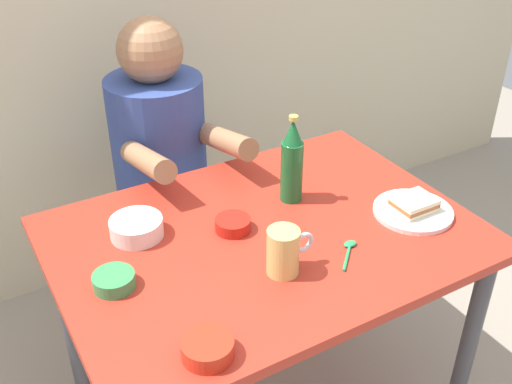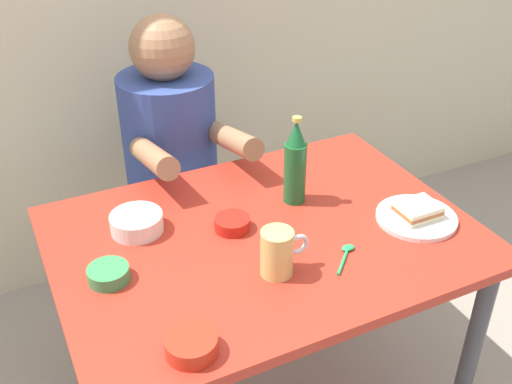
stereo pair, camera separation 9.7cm
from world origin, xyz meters
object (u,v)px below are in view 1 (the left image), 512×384
at_px(sandwich, 414,204).
at_px(beer_bottle, 292,163).
at_px(person_seated, 159,138).
at_px(beer_mug, 284,251).
at_px(dining_table, 265,260).
at_px(sauce_bowl_chili, 208,348).
at_px(stool, 168,236).
at_px(plate_orange, 413,211).

xyz_separation_m(sandwich, beer_bottle, (-0.25, 0.24, 0.09)).
bearing_deg(person_seated, beer_mug, -89.80).
bearing_deg(dining_table, beer_mug, -105.50).
height_order(dining_table, sauce_bowl_chili, sauce_bowl_chili).
xyz_separation_m(stool, person_seated, (0.00, -0.01, 0.42)).
relative_size(person_seated, plate_orange, 3.27).
xyz_separation_m(plate_orange, sauce_bowl_chili, (-0.73, -0.19, 0.02)).
bearing_deg(plate_orange, dining_table, 162.48).
xyz_separation_m(dining_table, sauce_bowl_chili, (-0.32, -0.31, 0.12)).
xyz_separation_m(plate_orange, sandwich, (-0.00, 0.00, 0.02)).
bearing_deg(stool, sauce_bowl_chili, -106.33).
distance_m(stool, sandwich, 0.98).
height_order(stool, sandwich, sandwich).
bearing_deg(beer_mug, beer_bottle, 54.11).
bearing_deg(stool, beer_mug, -89.80).
relative_size(sandwich, beer_bottle, 0.42).
height_order(person_seated, plate_orange, person_seated).
bearing_deg(sauce_bowl_chili, beer_bottle, 41.64).
bearing_deg(dining_table, sauce_bowl_chili, -135.97).
relative_size(person_seated, beer_bottle, 2.75).
bearing_deg(stool, beer_bottle, -69.31).
distance_m(sandwich, beer_bottle, 0.36).
xyz_separation_m(person_seated, sauce_bowl_chili, (-0.28, -0.93, -0.00)).
distance_m(stool, beer_mug, 0.91).
distance_m(stool, sauce_bowl_chili, 1.07).
xyz_separation_m(stool, sandwich, (0.45, -0.76, 0.42)).
bearing_deg(sauce_bowl_chili, dining_table, 44.03).
relative_size(beer_bottle, sauce_bowl_chili, 2.38).
height_order(sandwich, beer_mug, beer_mug).
xyz_separation_m(dining_table, sandwich, (0.40, -0.13, 0.13)).
distance_m(dining_table, sauce_bowl_chili, 0.46).
distance_m(sandwich, beer_mug, 0.45).
bearing_deg(dining_table, beer_bottle, 35.81).
relative_size(stool, plate_orange, 2.05).
bearing_deg(sandwich, sauce_bowl_chili, -165.67).
relative_size(person_seated, beer_mug, 5.71).
bearing_deg(sandwich, beer_bottle, 137.07).
relative_size(sandwich, beer_mug, 0.87).
xyz_separation_m(person_seated, beer_bottle, (0.20, -0.51, 0.09)).
height_order(dining_table, person_seated, person_seated).
distance_m(dining_table, sandwich, 0.44).
height_order(dining_table, plate_orange, plate_orange).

